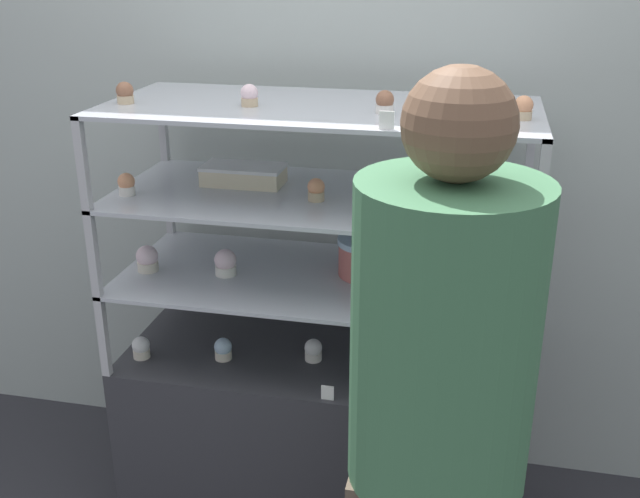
# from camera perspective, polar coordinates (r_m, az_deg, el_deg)

# --- Properties ---
(back_wall) EXTENTS (8.00, 0.05, 2.60)m
(back_wall) POSITION_cam_1_polar(r_m,az_deg,el_deg) (2.52, 2.08, 10.73)
(back_wall) COLOR #A8B2AD
(back_wall) RESTS_ON ground_plane
(display_base) EXTENTS (1.20, 0.55, 0.61)m
(display_base) POSITION_cam_1_polar(r_m,az_deg,el_deg) (2.54, -0.00, -13.84)
(display_base) COLOR #333338
(display_base) RESTS_ON ground_plane
(display_riser_lower) EXTENTS (1.20, 0.55, 0.26)m
(display_riser_lower) POSITION_cam_1_polar(r_m,az_deg,el_deg) (2.26, -0.00, -2.47)
(display_riser_lower) COLOR #B7B7BC
(display_riser_lower) RESTS_ON display_base
(display_riser_middle) EXTENTS (1.20, 0.55, 0.26)m
(display_riser_middle) POSITION_cam_1_polar(r_m,az_deg,el_deg) (2.17, -0.00, 3.77)
(display_riser_middle) COLOR #B7B7BC
(display_riser_middle) RESTS_ON display_riser_lower
(display_riser_upper) EXTENTS (1.20, 0.55, 0.26)m
(display_riser_upper) POSITION_cam_1_polar(r_m,az_deg,el_deg) (2.10, -0.00, 10.49)
(display_riser_upper) COLOR #B7B7BC
(display_riser_upper) RESTS_ON display_riser_middle
(layer_cake_centerpiece) EXTENTS (0.19, 0.19, 0.12)m
(layer_cake_centerpiece) POSITION_cam_1_polar(r_m,az_deg,el_deg) (2.26, 3.72, -0.54)
(layer_cake_centerpiece) COLOR #C66660
(layer_cake_centerpiece) RESTS_ON display_riser_lower
(sheet_cake_frosted) EXTENTS (0.24, 0.13, 0.06)m
(sheet_cake_frosted) POSITION_cam_1_polar(r_m,az_deg,el_deg) (2.27, -5.84, 5.66)
(sheet_cake_frosted) COLOR beige
(sheet_cake_frosted) RESTS_ON display_riser_middle
(cupcake_0) EXTENTS (0.05, 0.05, 0.07)m
(cupcake_0) POSITION_cam_1_polar(r_m,az_deg,el_deg) (2.40, -13.47, -7.32)
(cupcake_0) COLOR beige
(cupcake_0) RESTS_ON display_base
(cupcake_1) EXTENTS (0.05, 0.05, 0.07)m
(cupcake_1) POSITION_cam_1_polar(r_m,az_deg,el_deg) (2.34, -7.39, -7.57)
(cupcake_1) COLOR beige
(cupcake_1) RESTS_ON display_base
(cupcake_2) EXTENTS (0.05, 0.05, 0.07)m
(cupcake_2) POSITION_cam_1_polar(r_m,az_deg,el_deg) (2.32, -0.51, -7.71)
(cupcake_2) COLOR white
(cupcake_2) RESTS_ON display_base
(cupcake_3) EXTENTS (0.05, 0.05, 0.07)m
(cupcake_3) POSITION_cam_1_polar(r_m,az_deg,el_deg) (2.20, 5.97, -9.55)
(cupcake_3) COLOR #CCB28C
(cupcake_3) RESTS_ON display_base
(cupcake_4) EXTENTS (0.05, 0.05, 0.07)m
(cupcake_4) POSITION_cam_1_polar(r_m,az_deg,el_deg) (2.23, 13.17, -9.65)
(cupcake_4) COLOR white
(cupcake_4) RESTS_ON display_base
(price_tag_0) EXTENTS (0.04, 0.00, 0.04)m
(price_tag_0) POSITION_cam_1_polar(r_m,az_deg,el_deg) (2.13, 0.57, -10.90)
(price_tag_0) COLOR white
(price_tag_0) RESTS_ON display_base
(cupcake_5) EXTENTS (0.07, 0.07, 0.08)m
(cupcake_5) POSITION_cam_1_polar(r_m,az_deg,el_deg) (2.35, -13.02, -0.73)
(cupcake_5) COLOR beige
(cupcake_5) RESTS_ON display_riser_lower
(cupcake_6) EXTENTS (0.07, 0.07, 0.08)m
(cupcake_6) POSITION_cam_1_polar(r_m,az_deg,el_deg) (2.28, -7.21, -1.05)
(cupcake_6) COLOR white
(cupcake_6) RESTS_ON display_riser_lower
(cupcake_7) EXTENTS (0.07, 0.07, 0.08)m
(cupcake_7) POSITION_cam_1_polar(r_m,az_deg,el_deg) (2.15, 14.17, -2.96)
(cupcake_7) COLOR #CCB28C
(cupcake_7) RESTS_ON display_riser_lower
(price_tag_1) EXTENTS (0.04, 0.00, 0.04)m
(price_tag_1) POSITION_cam_1_polar(r_m,az_deg,el_deg) (1.98, 6.25, -5.18)
(price_tag_1) COLOR white
(price_tag_1) RESTS_ON display_riser_lower
(cupcake_8) EXTENTS (0.05, 0.05, 0.06)m
(cupcake_8) POSITION_cam_1_polar(r_m,az_deg,el_deg) (2.23, -14.53, 4.79)
(cupcake_8) COLOR white
(cupcake_8) RESTS_ON display_riser_middle
(cupcake_9) EXTENTS (0.05, 0.05, 0.06)m
(cupcake_9) POSITION_cam_1_polar(r_m,az_deg,el_deg) (2.11, -0.38, 4.54)
(cupcake_9) COLOR #CCB28C
(cupcake_9) RESTS_ON display_riser_middle
(cupcake_10) EXTENTS (0.05, 0.05, 0.06)m
(cupcake_10) POSITION_cam_1_polar(r_m,az_deg,el_deg) (1.98, 6.83, 3.22)
(cupcake_10) COLOR white
(cupcake_10) RESTS_ON display_riser_middle
(cupcake_11) EXTENTS (0.05, 0.05, 0.06)m
(cupcake_11) POSITION_cam_1_polar(r_m,az_deg,el_deg) (2.04, 15.17, 3.16)
(cupcake_11) COLOR white
(cupcake_11) RESTS_ON display_riser_middle
(price_tag_2) EXTENTS (0.04, 0.00, 0.04)m
(price_tag_2) POSITION_cam_1_polar(r_m,az_deg,el_deg) (1.88, 4.50, 2.04)
(price_tag_2) COLOR white
(price_tag_2) RESTS_ON display_riser_middle
(cupcake_12) EXTENTS (0.05, 0.05, 0.06)m
(cupcake_12) POSITION_cam_1_polar(r_m,az_deg,el_deg) (2.20, -14.64, 11.42)
(cupcake_12) COLOR #CCB28C
(cupcake_12) RESTS_ON display_riser_upper
(cupcake_13) EXTENTS (0.05, 0.05, 0.06)m
(cupcake_13) POSITION_cam_1_polar(r_m,az_deg,el_deg) (2.10, -5.40, 11.56)
(cupcake_13) COLOR #CCB28C
(cupcake_13) RESTS_ON display_riser_upper
(cupcake_14) EXTENTS (0.05, 0.05, 0.06)m
(cupcake_14) POSITION_cam_1_polar(r_m,az_deg,el_deg) (2.00, 4.96, 11.08)
(cupcake_14) COLOR white
(cupcake_14) RESTS_ON display_riser_upper
(cupcake_15) EXTENTS (0.05, 0.05, 0.06)m
(cupcake_15) POSITION_cam_1_polar(r_m,az_deg,el_deg) (1.98, 15.24, 10.32)
(cupcake_15) COLOR #CCB28C
(cupcake_15) RESTS_ON display_riser_upper
(price_tag_3) EXTENTS (0.04, 0.00, 0.04)m
(price_tag_3) POSITION_cam_1_polar(r_m,az_deg,el_deg) (1.81, 5.10, 9.74)
(price_tag_3) COLOR white
(price_tag_3) RESTS_ON display_riser_upper
(donut_glazed) EXTENTS (0.12, 0.12, 0.03)m
(donut_glazed) POSITION_cam_1_polar(r_m,az_deg,el_deg) (2.09, 8.32, 11.02)
(donut_glazed) COLOR #EFB2BC
(donut_glazed) RESTS_ON display_riser_upper
(customer_figure) EXTENTS (0.37, 0.37, 1.60)m
(customer_figure) POSITION_cam_1_polar(r_m,az_deg,el_deg) (1.62, 8.97, -13.30)
(customer_figure) COLOR brown
(customer_figure) RESTS_ON ground_plane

